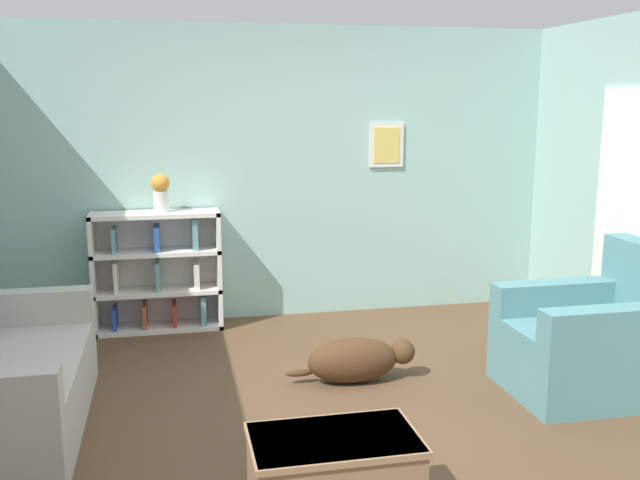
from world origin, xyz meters
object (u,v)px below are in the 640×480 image
Objects in this scene: recliner_chair at (596,341)px; vase at (160,191)px; coffee_table at (334,480)px; dog at (357,360)px; bookshelf at (159,272)px.

vase reaches higher than recliner_chair.
vase is (-0.76, 3.18, 0.96)m from coffee_table.
coffee_table reaches higher than dog.
vase is at bearing -28.82° from bookshelf.
dog is at bearing 162.36° from recliner_chair.
bookshelf is 0.71m from vase.
recliner_chair reaches higher than coffee_table.
bookshelf is 3.34× the size of vase.
recliner_chair is at bearing -34.86° from bookshelf.
coffee_table is at bearing -76.66° from vase.
bookshelf is 1.02× the size of recliner_chair.
recliner_chair is at bearing -17.64° from dog.
dog is at bearing -48.40° from bookshelf.
vase is (-2.85, 1.99, 0.85)m from recliner_chair.
bookshelf is 3.53m from recliner_chair.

